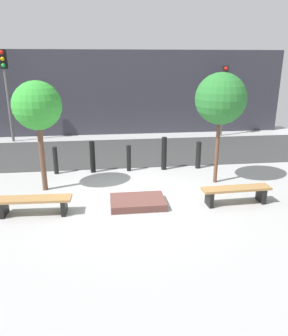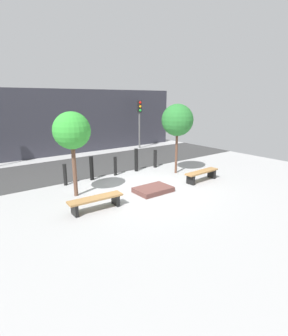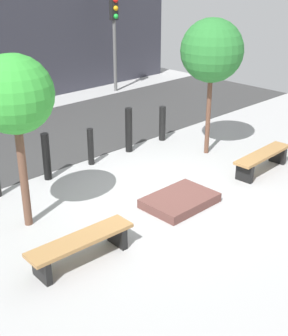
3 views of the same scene
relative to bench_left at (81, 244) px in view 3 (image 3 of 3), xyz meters
The scene contains 12 objects.
ground_plane 2.57m from the bench_left, 13.91° to the left, with size 18.00×18.00×0.00m, color #A2A2A2.
road_strip 5.87m from the bench_left, 65.03° to the left, with size 18.00×4.23×0.01m, color #353535.
bench_left is the anchor object (origin of this frame).
bench_right 4.95m from the bench_left, ahead, with size 1.77×0.46×0.44m.
planter_bed 2.49m from the bench_left, ahead, with size 1.36×0.94×0.18m, color brown.
tree_behind_left_bench 2.56m from the bench_left, 90.00° to the left, with size 1.28×1.28×2.99m.
tree_behind_right_bench 5.62m from the bench_left, 17.61° to the left, with size 1.43×1.43×3.18m.
bollard_left 3.23m from the bench_left, 66.12° to the left, with size 0.17×0.17×1.03m, color black.
bollard_center 3.85m from the bench_left, 49.97° to the left, with size 0.14×0.14×0.86m, color black.
bollard_right 4.69m from the bench_left, 38.95° to the left, with size 0.17×0.17×1.10m, color black.
bollard_far_right 5.64m from the bench_left, 31.46° to the left, with size 0.17×0.17×0.90m, color black.
traffic_light_mid_west 10.81m from the bench_left, 46.52° to the left, with size 0.28×0.27×3.25m.
Camera 3 is at (-5.99, -5.67, 4.24)m, focal length 50.00 mm.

